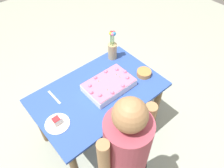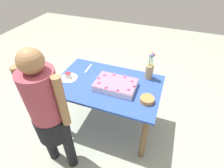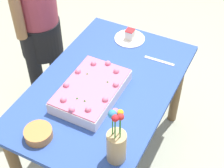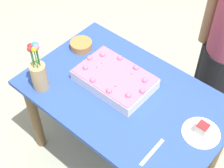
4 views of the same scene
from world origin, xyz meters
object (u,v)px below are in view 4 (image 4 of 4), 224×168
Objects in this scene: serving_plate_with_slice at (201,131)px; cake_knife at (152,152)px; sheet_cake at (115,79)px; flower_vase at (39,74)px; fruit_bowl at (81,45)px.

cake_knife is (0.13, 0.28, -0.02)m from serving_plate_with_slice.
sheet_cake is 1.34× the size of flower_vase.
serving_plate_with_slice is at bearing -177.20° from sheet_cake.
serving_plate_with_slice reaches higher than cake_knife.
sheet_cake is 0.61m from serving_plate_with_slice.
serving_plate_with_slice is at bearing 175.93° from fruit_bowl.
fruit_bowl is at bearing -14.43° from sheet_cake.
sheet_cake reaches higher than serving_plate_with_slice.
fruit_bowl is (0.07, -0.42, -0.09)m from flower_vase.
flower_vase is 2.33× the size of fruit_bowl.
fruit_bowl is (0.39, -0.10, -0.02)m from sheet_cake.
flower_vase reaches higher than fruit_bowl.
sheet_cake is at bearing 165.57° from fruit_bowl.
cake_knife is (-0.48, 0.25, -0.04)m from sheet_cake.
sheet_cake is 0.54m from cake_knife.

